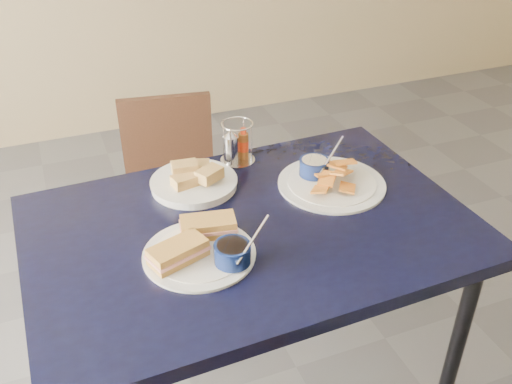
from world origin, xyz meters
name	(u,v)px	position (x,y,z in m)	size (l,w,h in m)	color
dining_table	(251,244)	(-0.20, 0.23, 0.68)	(1.20, 0.82, 0.75)	black
chair_far	(169,181)	(-0.25, 1.03, 0.44)	(0.41, 0.40, 0.77)	black
sandwich_plate	(203,247)	(-0.36, 0.15, 0.77)	(0.31, 0.28, 0.12)	white
plantain_plate	(327,178)	(0.08, 0.34, 0.77)	(0.32, 0.32, 0.12)	white
bread_basket	(194,181)	(-0.29, 0.47, 0.77)	(0.25, 0.25, 0.07)	white
condiment_caddy	(236,145)	(-0.12, 0.57, 0.81)	(0.11, 0.11, 0.14)	silver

